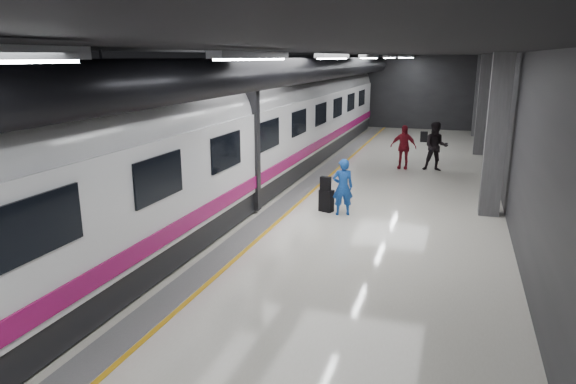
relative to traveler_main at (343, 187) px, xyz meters
The scene contains 9 objects.
ground 1.16m from the traveler_main, 133.47° to the right, with size 40.00×40.00×0.00m, color silver.
platform_hall 2.88m from the traveler_main, 157.68° to the left, with size 10.02×40.02×4.51m.
train 4.07m from the traveler_main, behind, with size 3.05×38.00×4.05m.
traveler_main is the anchor object (origin of this frame).
suitcase_main 0.73m from the traveler_main, 161.56° to the left, with size 0.40×0.25×0.65m, color black.
shoulder_bag 0.56m from the traveler_main, 165.45° to the left, with size 0.30×0.16×0.40m, color black.
traveler_far_a 7.28m from the traveler_main, 72.51° to the left, with size 0.94×0.73×1.93m, color black.
traveler_far_b 7.04m from the traveler_main, 82.37° to the left, with size 1.03×0.43×1.76m, color maroon.
suitcase_far 14.23m from the traveler_main, 84.87° to the left, with size 0.37×0.24×0.55m, color black.
Camera 1 is at (3.54, -13.22, 4.37)m, focal length 32.00 mm.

